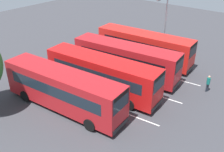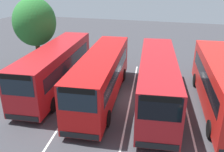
{
  "view_description": "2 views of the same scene",
  "coord_description": "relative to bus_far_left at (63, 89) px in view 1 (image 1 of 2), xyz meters",
  "views": [
    {
      "loc": [
        14.46,
        -17.95,
        12.95
      ],
      "look_at": [
        1.03,
        -1.46,
        1.62
      ],
      "focal_mm": 41.64,
      "sensor_mm": 36.0,
      "label": 1
    },
    {
      "loc": [
        16.03,
        3.11,
        8.56
      ],
      "look_at": [
        -0.02,
        -1.46,
        1.72
      ],
      "focal_mm": 38.96,
      "sensor_mm": 36.0,
      "label": 2
    }
  ],
  "objects": [
    {
      "name": "ground_plane",
      "position": [
        0.31,
        6.21,
        -1.9
      ],
      "size": [
        70.52,
        70.52,
        0.0
      ],
      "primitive_type": "plane",
      "color": "#38383D"
    },
    {
      "name": "pedestrian",
      "position": [
        8.39,
        10.4,
        -0.91
      ],
      "size": [
        0.44,
        0.44,
        1.68
      ],
      "rotation": [
        0.0,
        0.0,
        2.57
      ],
      "color": "#232833",
      "rests_on": "ground"
    },
    {
      "name": "lane_stripe_inner_right",
      "position": [
        0.31,
        10.22,
        -1.89
      ],
      "size": [
        14.46,
        1.76,
        0.01
      ],
      "primitive_type": "cube",
      "rotation": [
        0.0,
        0.0,
        0.11
      ],
      "color": "silver",
      "rests_on": "ground"
    },
    {
      "name": "bus_far_left",
      "position": [
        0.0,
        0.0,
        0.0
      ],
      "size": [
        11.54,
        3.47,
        3.45
      ],
      "rotation": [
        0.0,
        0.0,
        0.1
      ],
      "color": "#AD191E",
      "rests_on": "ground"
    },
    {
      "name": "lane_stripe_outer_left",
      "position": [
        0.31,
        2.2,
        -1.89
      ],
      "size": [
        14.46,
        1.76,
        0.01
      ],
      "primitive_type": "cube",
      "rotation": [
        0.0,
        0.0,
        0.11
      ],
      "color": "silver",
      "rests_on": "ground"
    },
    {
      "name": "bus_center_left",
      "position": [
        0.71,
        4.07,
        0.0
      ],
      "size": [
        11.54,
        3.48,
        3.45
      ],
      "rotation": [
        0.0,
        0.0,
        0.1
      ],
      "color": "red",
      "rests_on": "ground"
    },
    {
      "name": "street_lamp",
      "position": [
        0.56,
        15.58,
        2.24
      ],
      "size": [
        0.24,
        2.37,
        7.16
      ],
      "rotation": [
        0.0,
        0.0,
        -1.6
      ],
      "color": "gray",
      "rests_on": "ground"
    },
    {
      "name": "bus_center_right",
      "position": [
        0.44,
        8.08,
        0.0
      ],
      "size": [
        11.57,
        3.74,
        3.45
      ],
      "rotation": [
        0.0,
        0.0,
        0.12
      ],
      "color": "#AD191E",
      "rests_on": "ground"
    },
    {
      "name": "bus_far_right",
      "position": [
        -0.04,
        12.36,
        0.0
      ],
      "size": [
        11.52,
        3.31,
        3.45
      ],
      "rotation": [
        0.0,
        0.0,
        0.08
      ],
      "color": "red",
      "rests_on": "ground"
    },
    {
      "name": "lane_stripe_inner_left",
      "position": [
        0.31,
        6.21,
        -1.89
      ],
      "size": [
        14.46,
        1.76,
        0.01
      ],
      "primitive_type": "cube",
      "rotation": [
        0.0,
        0.0,
        0.11
      ],
      "color": "silver",
      "rests_on": "ground"
    }
  ]
}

